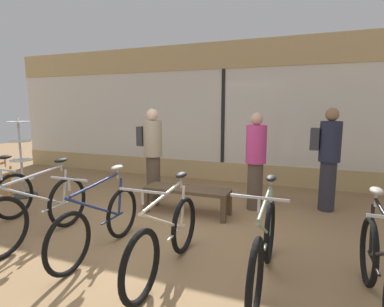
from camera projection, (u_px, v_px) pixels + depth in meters
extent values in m
plane|color=#99754C|center=(154.00, 240.00, 3.93)|extent=(24.00, 24.00, 0.00)
cube|color=tan|center=(222.00, 171.00, 7.14)|extent=(12.00, 0.08, 0.45)
cube|color=silver|center=(223.00, 116.00, 6.94)|extent=(12.00, 0.04, 2.15)
cube|color=tan|center=(224.00, 55.00, 6.73)|extent=(12.00, 0.08, 0.60)
cube|color=black|center=(223.00, 117.00, 6.91)|extent=(0.08, 0.02, 2.15)
torus|color=black|center=(13.00, 196.00, 4.65)|extent=(0.06, 0.72, 0.72)
cylinder|color=orange|center=(10.00, 182.00, 4.58)|extent=(0.03, 0.11, 0.49)
cylinder|color=#B2B2B7|center=(5.00, 162.00, 4.49)|extent=(0.02, 0.02, 0.14)
ellipsoid|color=black|center=(5.00, 157.00, 4.48)|extent=(0.11, 0.22, 0.06)
torus|color=black|center=(68.00, 202.00, 4.36)|extent=(0.06, 0.73, 0.73)
torus|color=black|center=(1.00, 228.00, 3.40)|extent=(0.06, 0.73, 0.73)
cylinder|color=#BCBCC1|center=(34.00, 196.00, 3.81)|extent=(0.03, 0.97, 0.51)
cylinder|color=#BCBCC1|center=(65.00, 187.00, 4.28)|extent=(0.03, 0.11, 0.49)
cylinder|color=#BCBCC1|center=(35.00, 175.00, 3.79)|extent=(0.03, 0.89, 0.10)
cylinder|color=#BCBCC1|center=(55.00, 207.00, 4.14)|extent=(0.03, 0.47, 0.03)
cylinder|color=#B2B2B7|center=(61.00, 166.00, 4.20)|extent=(0.02, 0.02, 0.14)
ellipsoid|color=black|center=(61.00, 160.00, 4.19)|extent=(0.11, 0.22, 0.06)
cylinder|color=#B2B2B7|center=(1.00, 175.00, 3.37)|extent=(0.02, 0.02, 0.12)
cylinder|color=#ADADB2|center=(0.00, 170.00, 3.36)|extent=(0.46, 0.02, 0.02)
torus|color=black|center=(122.00, 213.00, 4.00)|extent=(0.05, 0.67, 0.67)
torus|color=black|center=(68.00, 243.00, 3.09)|extent=(0.05, 0.67, 0.67)
cylinder|color=navy|center=(96.00, 208.00, 3.47)|extent=(0.03, 0.92, 0.51)
cylinder|color=navy|center=(120.00, 196.00, 3.93)|extent=(0.03, 0.11, 0.49)
cylinder|color=navy|center=(96.00, 184.00, 3.46)|extent=(0.03, 0.85, 0.10)
cylinder|color=navy|center=(112.00, 218.00, 3.80)|extent=(0.03, 0.44, 0.03)
cylinder|color=#B2B2B7|center=(117.00, 174.00, 3.85)|extent=(0.02, 0.02, 0.14)
ellipsoid|color=#B2A893|center=(117.00, 168.00, 3.83)|extent=(0.11, 0.22, 0.06)
cylinder|color=#B2B2B7|center=(69.00, 185.00, 3.06)|extent=(0.02, 0.02, 0.12)
cylinder|color=#ADADB2|center=(69.00, 179.00, 3.05)|extent=(0.46, 0.02, 0.02)
torus|color=black|center=(184.00, 225.00, 3.58)|extent=(0.06, 0.67, 0.67)
torus|color=black|center=(141.00, 266.00, 2.64)|extent=(0.06, 0.67, 0.67)
cylinder|color=beige|center=(164.00, 222.00, 3.04)|extent=(0.03, 0.95, 0.51)
cylinder|color=beige|center=(183.00, 207.00, 3.50)|extent=(0.03, 0.11, 0.49)
cylinder|color=beige|center=(165.00, 195.00, 3.02)|extent=(0.03, 0.88, 0.10)
cylinder|color=beige|center=(176.00, 232.00, 3.37)|extent=(0.03, 0.46, 0.03)
cylinder|color=#B2B2B7|center=(181.00, 182.00, 3.42)|extent=(0.02, 0.02, 0.14)
ellipsoid|color=black|center=(181.00, 175.00, 3.41)|extent=(0.11, 0.22, 0.06)
cylinder|color=#B2B2B7|center=(143.00, 198.00, 2.60)|extent=(0.02, 0.02, 0.12)
cylinder|color=#ADADB2|center=(142.00, 191.00, 2.60)|extent=(0.46, 0.02, 0.02)
torus|color=black|center=(270.00, 231.00, 3.36)|extent=(0.06, 0.70, 0.70)
torus|color=black|center=(255.00, 281.00, 2.40)|extent=(0.06, 0.70, 0.70)
cylinder|color=gray|center=(264.00, 230.00, 2.80)|extent=(0.03, 0.97, 0.51)
cylinder|color=gray|center=(270.00, 212.00, 3.28)|extent=(0.03, 0.11, 0.49)
cylinder|color=gray|center=(265.00, 201.00, 2.79)|extent=(0.03, 0.90, 0.10)
cylinder|color=gray|center=(267.00, 240.00, 3.14)|extent=(0.03, 0.47, 0.03)
cylinder|color=#B2B2B7|center=(271.00, 185.00, 3.20)|extent=(0.02, 0.02, 0.14)
ellipsoid|color=black|center=(271.00, 178.00, 3.19)|extent=(0.11, 0.22, 0.06)
cylinder|color=#B2B2B7|center=(259.00, 205.00, 2.36)|extent=(0.02, 0.02, 0.12)
cylinder|color=#ADADB2|center=(259.00, 198.00, 2.35)|extent=(0.46, 0.02, 0.02)
torus|color=black|center=(369.00, 251.00, 2.92)|extent=(0.05, 0.67, 0.67)
cylinder|color=black|center=(372.00, 229.00, 2.85)|extent=(0.03, 0.11, 0.49)
cylinder|color=black|center=(374.00, 262.00, 2.71)|extent=(0.03, 0.46, 0.03)
cylinder|color=#B2B2B7|center=(376.00, 199.00, 2.76)|extent=(0.02, 0.02, 0.14)
ellipsoid|color=#B2A893|center=(377.00, 191.00, 2.75)|extent=(0.11, 0.22, 0.06)
cylinder|color=#333333|center=(24.00, 195.00, 5.91)|extent=(0.48, 0.48, 0.03)
cylinder|color=silver|center=(21.00, 157.00, 5.79)|extent=(0.04, 0.04, 1.56)
cylinder|color=white|center=(23.00, 179.00, 5.86)|extent=(0.40, 0.40, 0.02)
cylinder|color=white|center=(21.00, 160.00, 5.80)|extent=(0.40, 0.40, 0.02)
cylinder|color=white|center=(20.00, 141.00, 5.75)|extent=(0.40, 0.40, 0.02)
cylinder|color=white|center=(18.00, 122.00, 5.69)|extent=(0.40, 0.40, 0.02)
cube|color=brown|center=(187.00, 189.00, 4.87)|extent=(1.40, 0.44, 0.05)
cube|color=brown|center=(146.00, 201.00, 4.97)|extent=(0.08, 0.08, 0.38)
cube|color=brown|center=(223.00, 210.00, 4.51)|extent=(0.08, 0.08, 0.38)
cube|color=brown|center=(156.00, 195.00, 5.30)|extent=(0.08, 0.08, 0.38)
cube|color=brown|center=(229.00, 203.00, 4.84)|extent=(0.08, 0.08, 0.38)
cylinder|color=brown|center=(255.00, 186.00, 5.10)|extent=(0.30, 0.30, 0.80)
cylinder|color=#D13D84|center=(256.00, 144.00, 4.99)|extent=(0.39, 0.39, 0.64)
sphere|color=tan|center=(257.00, 119.00, 4.93)|extent=(0.21, 0.21, 0.21)
cylinder|color=brown|center=(154.00, 178.00, 5.62)|extent=(0.32, 0.32, 0.83)
cylinder|color=tan|center=(153.00, 139.00, 5.50)|extent=(0.42, 0.42, 0.66)
sphere|color=beige|center=(152.00, 115.00, 5.44)|extent=(0.22, 0.22, 0.22)
cube|color=#38383D|center=(143.00, 136.00, 5.64)|extent=(0.20, 0.27, 0.36)
cylinder|color=#2D2D38|center=(327.00, 186.00, 5.03)|extent=(0.27, 0.27, 0.84)
cylinder|color=#23283D|center=(330.00, 142.00, 4.92)|extent=(0.36, 0.36, 0.67)
sphere|color=#9E7051|center=(332.00, 114.00, 4.85)|extent=(0.22, 0.22, 0.22)
cube|color=#38383D|center=(315.00, 139.00, 5.01)|extent=(0.15, 0.25, 0.36)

